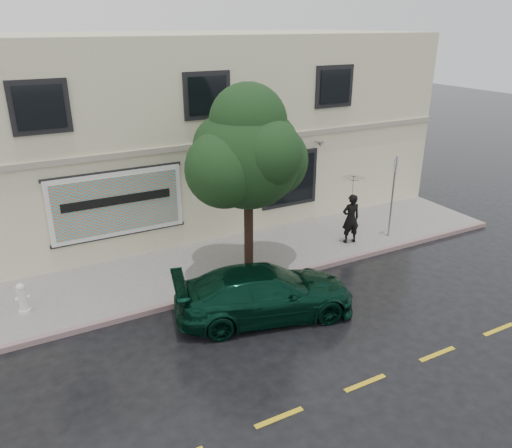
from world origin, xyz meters
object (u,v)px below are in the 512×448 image
pedestrian (351,219)px  fire_hydrant (23,298)px  car (265,293)px  street_tree (248,157)px

pedestrian → fire_hydrant: (-10.55, 0.42, -0.47)m
pedestrian → fire_hydrant: pedestrian is taller
fire_hydrant → car: bearing=-49.3°
car → fire_hydrant: (-5.73, 2.98, -0.13)m
pedestrian → street_tree: 4.97m
pedestrian → street_tree: bearing=14.6°
car → street_tree: size_ratio=0.92×
street_tree → fire_hydrant: 7.23m
street_tree → pedestrian: bearing=3.5°
car → pedestrian: 5.47m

